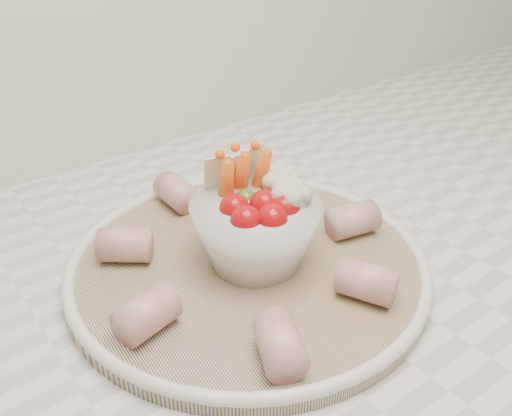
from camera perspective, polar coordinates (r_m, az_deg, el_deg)
serving_platter at (r=0.57m, az=-0.83°, el=-5.65°), size 0.38×0.38×0.02m
veggie_bowl at (r=0.54m, az=0.18°, el=-1.61°), size 0.13×0.13×0.11m
cured_meat_rolls at (r=0.56m, az=-0.98°, el=-3.90°), size 0.30×0.31×0.03m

